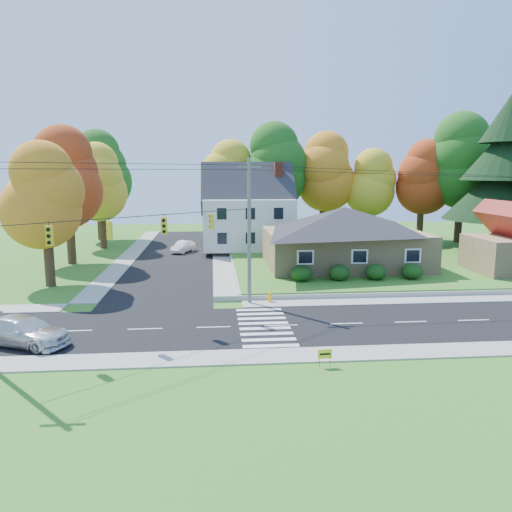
{
  "coord_description": "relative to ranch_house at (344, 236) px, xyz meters",
  "views": [
    {
      "loc": [
        -3.97,
        -28.38,
        9.08
      ],
      "look_at": [
        -0.79,
        8.0,
        2.88
      ],
      "focal_mm": 35.0,
      "sensor_mm": 36.0,
      "label": 1
    }
  ],
  "objects": [
    {
      "name": "ground",
      "position": [
        -8.0,
        -16.0,
        -3.27
      ],
      "size": [
        120.0,
        120.0,
        0.0
      ],
      "primitive_type": "plane",
      "color": "#3D7923"
    },
    {
      "name": "road_main",
      "position": [
        -8.0,
        -16.0,
        -3.26
      ],
      "size": [
        90.0,
        8.0,
        0.02
      ],
      "primitive_type": "cube",
      "color": "black",
      "rests_on": "ground"
    },
    {
      "name": "road_cross",
      "position": [
        -16.0,
        10.0,
        -3.25
      ],
      "size": [
        8.0,
        44.0,
        0.02
      ],
      "primitive_type": "cube",
      "color": "black",
      "rests_on": "ground"
    },
    {
      "name": "sidewalk_north",
      "position": [
        -8.0,
        -11.0,
        -3.23
      ],
      "size": [
        90.0,
        2.0,
        0.08
      ],
      "primitive_type": "cube",
      "color": "#9C9A90",
      "rests_on": "ground"
    },
    {
      "name": "sidewalk_south",
      "position": [
        -8.0,
        -21.0,
        -3.23
      ],
      "size": [
        90.0,
        2.0,
        0.08
      ],
      "primitive_type": "cube",
      "color": "#9C9A90",
      "rests_on": "ground"
    },
    {
      "name": "lawn",
      "position": [
        5.0,
        5.0,
        -3.02
      ],
      "size": [
        30.0,
        30.0,
        0.5
      ],
      "primitive_type": "cube",
      "color": "#3D7923",
      "rests_on": "ground"
    },
    {
      "name": "ranch_house",
      "position": [
        0.0,
        0.0,
        0.0
      ],
      "size": [
        14.6,
        10.6,
        5.4
      ],
      "color": "tan",
      "rests_on": "lawn"
    },
    {
      "name": "colonial_house",
      "position": [
        -7.96,
        12.0,
        1.32
      ],
      "size": [
        10.4,
        8.4,
        9.6
      ],
      "color": "silver",
      "rests_on": "lawn"
    },
    {
      "name": "hedge_row",
      "position": [
        -0.5,
        -6.2,
        -2.13
      ],
      "size": [
        10.7,
        1.7,
        1.27
      ],
      "color": "#163A10",
      "rests_on": "lawn"
    },
    {
      "name": "traffic_infrastructure",
      "position": [
        -8.15,
        -14.65,
        1.88
      ],
      "size": [
        38.1,
        10.66,
        10.0
      ],
      "color": "#666059",
      "rests_on": "ground"
    },
    {
      "name": "tree_lot_0",
      "position": [
        -10.0,
        18.0,
        5.04
      ],
      "size": [
        6.72,
        6.72,
        12.51
      ],
      "color": "#3F2A19",
      "rests_on": "lawn"
    },
    {
      "name": "tree_lot_1",
      "position": [
        -4.0,
        17.0,
        6.35
      ],
      "size": [
        7.84,
        7.84,
        14.6
      ],
      "color": "#3F2A19",
      "rests_on": "lawn"
    },
    {
      "name": "tree_lot_2",
      "position": [
        2.0,
        18.0,
        5.7
      ],
      "size": [
        7.28,
        7.28,
        13.56
      ],
      "color": "#3F2A19",
      "rests_on": "lawn"
    },
    {
      "name": "tree_lot_3",
      "position": [
        8.0,
        17.0,
        4.39
      ],
      "size": [
        6.16,
        6.16,
        11.47
      ],
      "color": "#3F2A19",
      "rests_on": "lawn"
    },
    {
      "name": "tree_lot_4",
      "position": [
        14.0,
        16.0,
        5.04
      ],
      "size": [
        6.72,
        6.72,
        12.51
      ],
      "color": "#3F2A19",
      "rests_on": "lawn"
    },
    {
      "name": "tree_lot_5",
      "position": [
        18.0,
        14.0,
        7.0
      ],
      "size": [
        8.4,
        8.4,
        15.64
      ],
      "color": "#3F2A19",
      "rests_on": "lawn"
    },
    {
      "name": "conifer_east_a",
      "position": [
        19.0,
        6.0,
        6.12
      ],
      "size": [
        12.8,
        12.8,
        16.96
      ],
      "color": "#3F2A19",
      "rests_on": "lawn"
    },
    {
      "name": "tree_west_0",
      "position": [
        -25.0,
        -4.0,
        3.89
      ],
      "size": [
        6.16,
        6.16,
        11.47
      ],
      "color": "#3F2A19",
      "rests_on": "ground"
    },
    {
      "name": "tree_west_1",
      "position": [
        -26.0,
        6.0,
        5.2
      ],
      "size": [
        7.28,
        7.28,
        13.56
      ],
      "color": "#3F2A19",
      "rests_on": "ground"
    },
    {
      "name": "tree_west_2",
      "position": [
        -25.0,
        16.0,
        4.54
      ],
      "size": [
        6.72,
        6.72,
        12.51
      ],
      "color": "#3F2A19",
      "rests_on": "ground"
    },
    {
      "name": "tree_west_3",
      "position": [
        -27.0,
        24.0,
        5.85
      ],
      "size": [
        7.84,
        7.84,
        14.6
      ],
      "color": "#3F2A19",
      "rests_on": "ground"
    },
    {
      "name": "silver_sedan",
      "position": [
        -21.99,
        -18.19,
        -2.49
      ],
      "size": [
        5.6,
        4.03,
        1.51
      ],
      "primitive_type": "imported",
      "rotation": [
        0.0,
        0.0,
        1.15
      ],
      "color": "silver",
      "rests_on": "road_main"
    },
    {
      "name": "white_car",
      "position": [
        -15.37,
        11.97,
        -2.61
      ],
      "size": [
        2.76,
        4.1,
        1.28
      ],
      "primitive_type": "imported",
      "rotation": [
        0.0,
        0.0,
        -0.4
      ],
      "color": "silver",
      "rests_on": "road_cross"
    },
    {
      "name": "fire_hydrant",
      "position": [
        -8.06,
        -10.67,
        -2.9
      ],
      "size": [
        0.44,
        0.34,
        0.77
      ],
      "color": "yellow",
      "rests_on": "ground"
    },
    {
      "name": "yard_sign",
      "position": [
        -6.8,
        -22.47,
        -2.65
      ],
      "size": [
        0.68,
        0.07,
        0.86
      ],
      "color": "black",
      "rests_on": "ground"
    }
  ]
}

